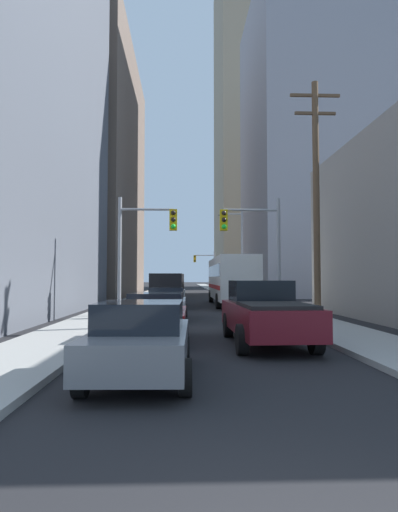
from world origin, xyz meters
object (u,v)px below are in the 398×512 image
at_px(sedan_beige, 175,290).
at_px(city_bus, 231,279).
at_px(traffic_signal_near_left, 144,237).
at_px(cargo_van_black, 168,288).
at_px(traffic_signal_near_right, 254,238).
at_px(sedan_red, 157,317).
at_px(sedan_silver, 167,303).
at_px(pickup_truck_maroon, 265,313).
at_px(traffic_signal_far_right, 205,264).
at_px(sedan_white, 174,291).
at_px(sedan_grey, 141,339).

bearing_deg(sedan_beige, city_bus, -73.28).
bearing_deg(traffic_signal_near_left, cargo_van_black, 82.88).
height_order(sedan_beige, traffic_signal_near_right, traffic_signal_near_right).
xyz_separation_m(sedan_red, traffic_signal_near_left, (-1.10, 7.93, 3.23)).
relative_size(sedan_red, traffic_signal_near_left, 0.71).
height_order(city_bus, sedan_silver, city_bus).
distance_m(sedan_red, sedan_beige, 31.59).
bearing_deg(sedan_red, sedan_silver, 89.58).
distance_m(pickup_truck_maroon, traffic_signal_far_right, 52.45).
bearing_deg(sedan_white, city_bus, -62.67).
bearing_deg(cargo_van_black, traffic_signal_near_right, -58.90).
bearing_deg(sedan_red, cargo_van_black, 90.59).
xyz_separation_m(city_bus, traffic_signal_far_right, (-0.01, 34.23, 2.09)).
relative_size(cargo_van_black, traffic_signal_far_right, 0.88).
bearing_deg(sedan_silver, pickup_truck_maroon, -67.70).
relative_size(city_bus, sedan_silver, 2.73).
bearing_deg(city_bus, traffic_signal_near_left, -119.33).
height_order(sedan_red, traffic_signal_far_right, traffic_signal_far_right).
bearing_deg(traffic_signal_near_left, city_bus, 60.67).
bearing_deg(sedan_beige, pickup_truck_maroon, -84.27).
height_order(pickup_truck_maroon, cargo_van_black, cargo_van_black).
bearing_deg(sedan_beige, cargo_van_black, -90.80).
height_order(cargo_van_black, sedan_white, cargo_van_black).
relative_size(cargo_van_black, sedan_beige, 1.25).
height_order(city_bus, sedan_white, city_bus).
bearing_deg(cargo_van_black, sedan_silver, -88.51).
bearing_deg(sedan_red, traffic_signal_near_right, 61.13).
height_order(pickup_truck_maroon, traffic_signal_far_right, traffic_signal_far_right).
xyz_separation_m(cargo_van_black, traffic_signal_near_left, (-0.94, -7.51, 2.71)).
height_order(pickup_truck_maroon, traffic_signal_near_left, traffic_signal_near_left).
bearing_deg(sedan_grey, city_bus, 79.18).
bearing_deg(cargo_van_black, traffic_signal_near_left, -97.12).
xyz_separation_m(cargo_van_black, traffic_signal_near_right, (4.53, -7.51, 2.72)).
xyz_separation_m(sedan_silver, traffic_signal_far_right, (4.23, 44.44, 3.24)).
bearing_deg(sedan_silver, traffic_signal_far_right, 84.56).
height_order(cargo_van_black, traffic_signal_far_right, traffic_signal_far_right).
bearing_deg(traffic_signal_far_right, sedan_silver, -95.44).
xyz_separation_m(sedan_grey, traffic_signal_far_right, (4.29, 56.76, 3.24)).
bearing_deg(sedan_red, sedan_white, 89.80).
relative_size(cargo_van_black, sedan_grey, 1.24).
bearing_deg(traffic_signal_near_left, sedan_white, 86.18).
bearing_deg(cargo_van_black, traffic_signal_far_right, 83.03).
distance_m(pickup_truck_maroon, sedan_grey, 5.51).
relative_size(city_bus, traffic_signal_near_left, 1.92).
xyz_separation_m(sedan_white, traffic_signal_near_left, (-1.18, -17.73, 3.23)).
bearing_deg(traffic_signal_near_right, sedan_red, -118.87).
bearing_deg(city_bus, sedan_white, 117.33).
height_order(sedan_silver, sedan_beige, same).
bearing_deg(sedan_beige, traffic_signal_near_right, -79.69).
distance_m(sedan_beige, traffic_signal_near_right, 24.26).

